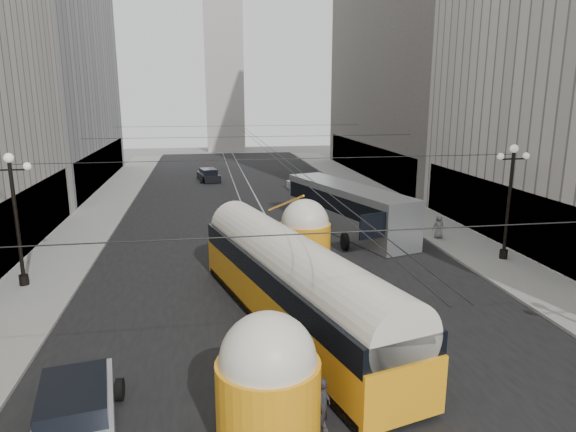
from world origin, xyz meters
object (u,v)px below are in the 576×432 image
object	(u,v)px
city_bus	(347,207)
streetcar	(293,282)
pedestrian_crossing_a	(323,405)
sedan_silver	(76,414)
pedestrian_sidewalk_right	(439,226)

from	to	relation	value
city_bus	streetcar	bearing A→B (deg)	-113.94
city_bus	pedestrian_crossing_a	world-z (taller)	city_bus
sedan_silver	pedestrian_crossing_a	bearing A→B (deg)	-7.61
city_bus	pedestrian_crossing_a	size ratio (longest dim) A/B	7.80
city_bus	pedestrian_sidewalk_right	bearing A→B (deg)	-30.85
sedan_silver	pedestrian_sidewalk_right	distance (m)	24.80
pedestrian_crossing_a	pedestrian_sidewalk_right	distance (m)	21.10
pedestrian_crossing_a	pedestrian_sidewalk_right	size ratio (longest dim) A/B	1.09
pedestrian_crossing_a	pedestrian_sidewalk_right	bearing A→B (deg)	-5.96
pedestrian_crossing_a	pedestrian_sidewalk_right	world-z (taller)	pedestrian_sidewalk_right
pedestrian_crossing_a	city_bus	bearing A→B (deg)	10.19
pedestrian_sidewalk_right	city_bus	bearing A→B (deg)	-30.43
sedan_silver	pedestrian_sidewalk_right	bearing A→B (deg)	42.26
sedan_silver	pedestrian_sidewalk_right	xyz separation A→B (m)	(18.35, 16.68, 0.22)
streetcar	sedan_silver	size ratio (longest dim) A/B	3.32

